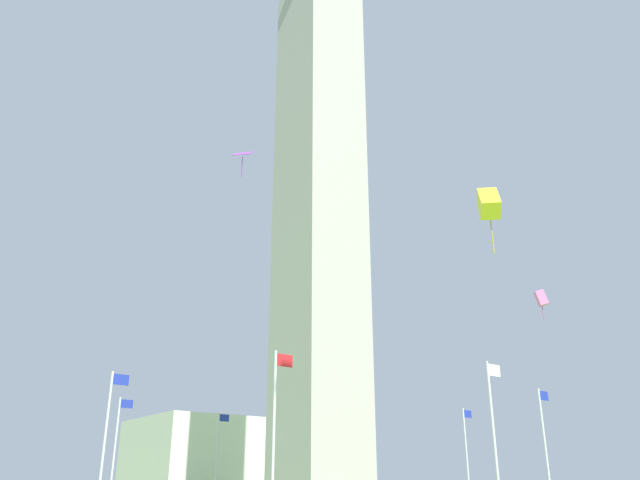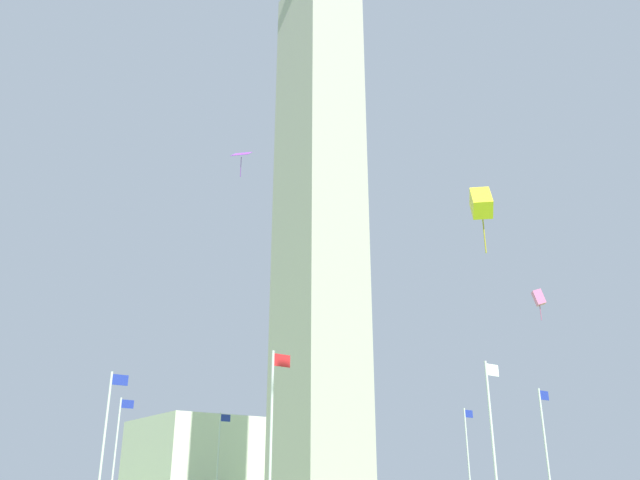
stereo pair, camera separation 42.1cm
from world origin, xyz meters
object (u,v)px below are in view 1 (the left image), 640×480
at_px(flagpole_nw, 546,447).
at_px(kite_pink_box, 541,298).
at_px(kite_yellow_box, 489,204).
at_px(kite_purple_diamond, 243,154).
at_px(flagpole_n, 467,455).
at_px(flagpole_sw, 275,430).
at_px(flagpole_se, 115,451).
at_px(flagpole_s, 106,439).
at_px(obelisk_monument, 320,183).
at_px(flagpole_e, 217,457).
at_px(distant_building, 241,465).
at_px(flagpole_w, 494,435).
at_px(flagpole_ne, 345,459).

xyz_separation_m(flagpole_nw, kite_pink_box, (-12.79, -9.66, 6.13)).
relative_size(kite_yellow_box, kite_purple_diamond, 1.09).
xyz_separation_m(flagpole_n, flagpole_sw, (-26.78, -11.09, 0.00)).
relative_size(flagpole_sw, kite_yellow_box, 3.70).
bearing_deg(flagpole_se, flagpole_s, -112.50).
xyz_separation_m(obelisk_monument, kite_yellow_box, (-13.27, -27.02, -15.51)).
bearing_deg(flagpole_n, flagpole_e, 135.00).
height_order(flagpole_sw, kite_pink_box, kite_pink_box).
distance_m(flagpole_nw, distant_building, 43.17).
bearing_deg(obelisk_monument, distant_building, 69.46).
bearing_deg(kite_purple_diamond, flagpole_n, 9.78).
bearing_deg(obelisk_monument, flagpole_w, -89.80).
xyz_separation_m(flagpole_sw, kite_yellow_box, (-2.24, -15.92, 5.82)).
bearing_deg(flagpole_ne, flagpole_sw, -135.00).
bearing_deg(flagpole_ne, flagpole_n, -67.50).
xyz_separation_m(flagpole_se, kite_purple_diamond, (1.07, -15.52, 18.83)).
relative_size(flagpole_se, flagpole_nw, 1.00).
distance_m(flagpole_n, flagpole_s, 31.37).
xyz_separation_m(flagpole_s, kite_purple_diamond, (5.67, -4.43, 18.83)).
xyz_separation_m(flagpole_e, flagpole_s, (-15.69, -15.69, 0.00)).
relative_size(flagpole_n, flagpole_nw, 1.00).
height_order(obelisk_monument, kite_yellow_box, obelisk_monument).
distance_m(flagpole_s, kite_purple_diamond, 20.15).
distance_m(flagpole_ne, flagpole_e, 12.01).
relative_size(flagpole_n, flagpole_e, 1.00).
relative_size(flagpole_sw, distant_building, 0.35).
bearing_deg(flagpole_s, flagpole_nw, -22.50).
bearing_deg(flagpole_n, flagpole_ne, 112.50).
distance_m(flagpole_se, distant_building, 31.17).
distance_m(flagpole_n, flagpole_se, 28.98).
relative_size(flagpole_w, distant_building, 0.35).
bearing_deg(kite_pink_box, flagpole_ne, 68.11).
distance_m(obelisk_monument, distant_building, 40.29).
bearing_deg(flagpole_se, distant_building, 42.30).
bearing_deg(obelisk_monument, flagpole_sw, -134.86).
distance_m(flagpole_se, flagpole_nw, 31.37).
bearing_deg(flagpole_sw, kite_pink_box, -45.80).
relative_size(obelisk_monument, flagpole_ne, 6.01).
distance_m(kite_purple_diamond, kite_pink_box, 22.28).
xyz_separation_m(flagpole_s, flagpole_sw, (4.59, -11.09, 0.00)).
relative_size(flagpole_se, flagpole_s, 1.00).
relative_size(flagpole_sw, kite_pink_box, 5.52).
bearing_deg(kite_purple_diamond, obelisk_monument, 23.98).
xyz_separation_m(flagpole_nw, distant_building, (0.87, 43.16, 0.11)).
bearing_deg(flagpole_e, flagpole_s, -135.00).
bearing_deg(flagpole_w, flagpole_ne, 67.50).
height_order(flagpole_nw, kite_purple_diamond, kite_purple_diamond).
bearing_deg(flagpole_e, flagpole_se, -157.50).
height_order(flagpole_s, kite_purple_diamond, kite_purple_diamond).
bearing_deg(flagpole_se, kite_pink_box, -73.57).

